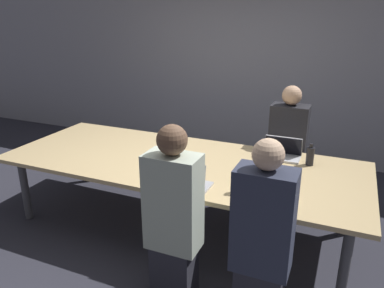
{
  "coord_description": "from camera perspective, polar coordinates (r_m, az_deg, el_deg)",
  "views": [
    {
      "loc": [
        1.46,
        -3.12,
        2.13
      ],
      "look_at": [
        0.08,
        0.1,
        0.89
      ],
      "focal_mm": 35.0,
      "sensor_mm": 36.0,
      "label": 1
    }
  ],
  "objects": [
    {
      "name": "conference_table",
      "position": [
        3.73,
        -1.77,
        -3.21
      ],
      "size": [
        3.55,
        1.39,
        0.74
      ],
      "color": "#D6B77F",
      "rests_on": "ground_plane"
    },
    {
      "name": "person_far_right",
      "position": [
        4.29,
        14.27,
        -0.9
      ],
      "size": [
        0.4,
        0.24,
        1.4
      ],
      "color": "#2D2D38",
      "rests_on": "ground_plane"
    },
    {
      "name": "laptop_near_midright",
      "position": [
        3.11,
        -0.63,
        -5.6
      ],
      "size": [
        0.35,
        0.25,
        0.25
      ],
      "rotation": [
        0.0,
        0.0,
        3.14
      ],
      "color": "#B7B7BC",
      "rests_on": "conference_table"
    },
    {
      "name": "ground_plane",
      "position": [
        4.05,
        -1.67,
        -12.27
      ],
      "size": [
        24.0,
        24.0,
        0.0
      ],
      "primitive_type": "plane",
      "color": "#2D2D38"
    },
    {
      "name": "bottle_near_right",
      "position": [
        3.07,
        8.02,
        -5.57
      ],
      "size": [
        0.07,
        0.07,
        0.23
      ],
      "color": "#ADD1E0",
      "rests_on": "conference_table"
    },
    {
      "name": "bottle_far_right",
      "position": [
        3.74,
        17.56,
        -1.74
      ],
      "size": [
        0.07,
        0.07,
        0.22
      ],
      "color": "black",
      "rests_on": "conference_table"
    },
    {
      "name": "stapler",
      "position": [
        3.8,
        -6.3,
        -1.68
      ],
      "size": [
        0.08,
        0.16,
        0.05
      ],
      "rotation": [
        0.0,
        0.0,
        0.29
      ],
      "color": "black",
      "rests_on": "conference_table"
    },
    {
      "name": "curtain_wall",
      "position": [
        5.76,
        8.49,
        11.99
      ],
      "size": [
        12.0,
        0.06,
        2.8
      ],
      "color": "#9999A3",
      "rests_on": "ground_plane"
    },
    {
      "name": "person_near_right",
      "position": [
        2.65,
        10.62,
        -14.13
      ],
      "size": [
        0.4,
        0.24,
        1.4
      ],
      "rotation": [
        0.0,
        0.0,
        3.14
      ],
      "color": "#2D2D38",
      "rests_on": "ground_plane"
    },
    {
      "name": "laptop_near_right",
      "position": [
        2.93,
        12.43,
        -7.86
      ],
      "size": [
        0.33,
        0.22,
        0.23
      ],
      "rotation": [
        0.0,
        0.0,
        3.14
      ],
      "color": "silver",
      "rests_on": "conference_table"
    },
    {
      "name": "laptop_far_right",
      "position": [
        3.87,
        13.67,
        -1.1
      ],
      "size": [
        0.36,
        0.23,
        0.22
      ],
      "color": "silver",
      "rests_on": "conference_table"
    },
    {
      "name": "person_near_midright",
      "position": [
        2.83,
        -2.84,
        -11.23
      ],
      "size": [
        0.4,
        0.24,
        1.41
      ],
      "rotation": [
        0.0,
        0.0,
        3.14
      ],
      "color": "#2D2D38",
      "rests_on": "ground_plane"
    },
    {
      "name": "bottle_near_midright",
      "position": [
        3.31,
        -4.51,
        -3.38
      ],
      "size": [
        0.06,
        0.06,
        0.25
      ],
      "color": "#ADD1E0",
      "rests_on": "conference_table"
    }
  ]
}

